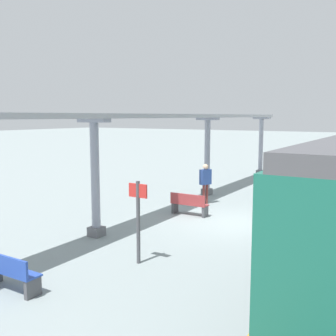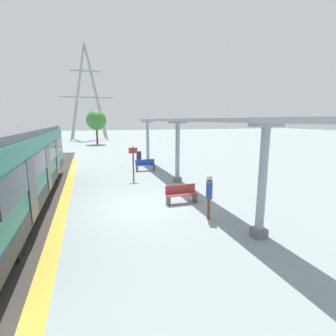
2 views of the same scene
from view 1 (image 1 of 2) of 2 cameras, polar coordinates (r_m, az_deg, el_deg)
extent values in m
plane|color=gray|center=(14.89, 9.40, -7.70)|extent=(176.00, 176.00, 0.00)
cube|color=gold|center=(14.03, 22.39, -9.11)|extent=(0.52, 31.18, 0.01)
cube|color=#1E262D|center=(8.34, 20.47, -8.17)|extent=(0.04, 1.10, 2.00)
cube|color=slate|center=(27.19, 13.01, -0.60)|extent=(0.44, 0.44, 0.30)
cylinder|color=#9497A8|center=(27.00, 13.12, 3.26)|extent=(0.28, 0.28, 3.36)
cube|color=#9497A8|center=(26.94, 13.23, 6.95)|extent=(1.10, 0.36, 0.12)
cube|color=slate|center=(19.87, 5.55, -3.36)|extent=(0.44, 0.44, 0.30)
cylinder|color=#9497A8|center=(19.61, 5.62, 1.90)|extent=(0.28, 0.28, 3.36)
cube|color=#9497A8|center=(19.52, 5.69, 7.00)|extent=(1.10, 0.36, 0.12)
cube|color=slate|center=(13.30, -10.17, -8.90)|extent=(0.44, 0.44, 0.30)
cylinder|color=#9497A8|center=(12.91, -10.36, -1.07)|extent=(0.28, 0.28, 3.36)
cube|color=#9497A8|center=(12.77, -10.54, 6.69)|extent=(1.10, 0.36, 0.12)
cube|color=#A8AAB2|center=(15.95, -0.83, 7.44)|extent=(1.20, 24.98, 0.16)
cube|color=#2849AC|center=(9.80, -21.36, -13.54)|extent=(1.50, 0.44, 0.04)
cube|color=#2849AC|center=(9.62, -22.35, -12.60)|extent=(1.50, 0.06, 0.40)
cube|color=#4C4C51|center=(9.39, -18.72, -15.87)|extent=(0.10, 0.40, 0.42)
cube|color=#9F3537|center=(15.74, 3.12, -5.13)|extent=(1.50, 0.46, 0.04)
cube|color=#9F3537|center=(15.53, 2.79, -4.47)|extent=(1.50, 0.08, 0.40)
cube|color=#4C4C51|center=(16.11, 1.00, -5.67)|extent=(0.10, 0.40, 0.42)
cube|color=#4C4C51|center=(15.50, 5.31, -6.22)|extent=(0.10, 0.40, 0.42)
cylinder|color=#4C4C51|center=(10.55, -4.27, -7.78)|extent=(0.10, 0.10, 2.20)
cube|color=red|center=(10.36, -4.31, -3.24)|extent=(0.56, 0.04, 0.36)
cylinder|color=#2F4D8D|center=(22.86, 21.63, -1.75)|extent=(0.11, 0.11, 0.84)
cylinder|color=#2F4D8D|center=(22.82, 22.05, -1.78)|extent=(0.11, 0.11, 0.84)
cube|color=#375B7D|center=(22.74, 21.93, 0.07)|extent=(0.50, 0.23, 0.63)
sphere|color=#8C6544|center=(22.69, 21.98, 1.15)|extent=(0.23, 0.23, 0.23)
cylinder|color=brown|center=(17.65, 5.11, -3.77)|extent=(0.11, 0.11, 0.88)
cylinder|color=brown|center=(17.76, 5.57, -3.71)|extent=(0.11, 0.11, 0.88)
cube|color=#2C488D|center=(17.57, 5.37, -1.28)|extent=(0.43, 0.56, 0.66)
sphere|color=beige|center=(17.51, 5.39, 0.18)|extent=(0.24, 0.24, 0.24)
camera|label=2|loc=(24.39, 24.22, 6.82)|focal=27.04mm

